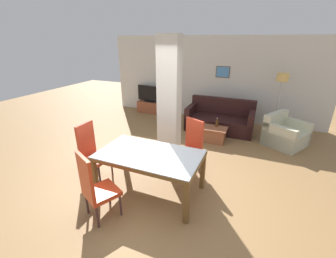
{
  "coord_description": "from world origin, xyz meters",
  "views": [
    {
      "loc": [
        1.63,
        -3.01,
        2.61
      ],
      "look_at": [
        0.0,
        0.82,
        0.92
      ],
      "focal_mm": 24.0,
      "sensor_mm": 36.0,
      "label": 1
    }
  ],
  "objects_px": {
    "sofa": "(220,120)",
    "dining_chair_far_right": "(190,146)",
    "armchair": "(284,135)",
    "floor_lamp": "(282,83)",
    "dining_chair_near_left": "(95,186)",
    "dining_table": "(150,161)",
    "coffee_table": "(214,134)",
    "tv_screen": "(150,94)",
    "bottle": "(217,123)",
    "tv_stand": "(150,107)",
    "dining_chair_head_left": "(92,150)"
  },
  "relations": [
    {
      "from": "dining_chair_near_left",
      "to": "dining_chair_far_right",
      "type": "distance_m",
      "value": 2.05
    },
    {
      "from": "armchair",
      "to": "coffee_table",
      "type": "xyz_separation_m",
      "value": [
        -1.72,
        -0.52,
        -0.08
      ]
    },
    {
      "from": "sofa",
      "to": "tv_screen",
      "type": "distance_m",
      "value": 2.88
    },
    {
      "from": "dining_chair_far_right",
      "to": "bottle",
      "type": "height_order",
      "value": "dining_chair_far_right"
    },
    {
      "from": "sofa",
      "to": "tv_stand",
      "type": "bearing_deg",
      "value": -14.85
    },
    {
      "from": "dining_chair_far_right",
      "to": "armchair",
      "type": "relative_size",
      "value": 0.92
    },
    {
      "from": "dining_chair_near_left",
      "to": "tv_screen",
      "type": "relative_size",
      "value": 1.1
    },
    {
      "from": "coffee_table",
      "to": "floor_lamp",
      "type": "distance_m",
      "value": 2.4
    },
    {
      "from": "dining_table",
      "to": "bottle",
      "type": "xyz_separation_m",
      "value": [
        0.63,
        2.7,
        -0.14
      ]
    },
    {
      "from": "dining_chair_far_right",
      "to": "dining_chair_near_left",
      "type": "bearing_deg",
      "value": 89.51
    },
    {
      "from": "dining_chair_head_left",
      "to": "tv_stand",
      "type": "bearing_deg",
      "value": -167.76
    },
    {
      "from": "dining_table",
      "to": "tv_stand",
      "type": "distance_m",
      "value": 4.78
    },
    {
      "from": "coffee_table",
      "to": "tv_stand",
      "type": "distance_m",
      "value": 3.24
    },
    {
      "from": "tv_screen",
      "to": "floor_lamp",
      "type": "xyz_separation_m",
      "value": [
        4.28,
        -0.25,
        0.75
      ]
    },
    {
      "from": "sofa",
      "to": "floor_lamp",
      "type": "relative_size",
      "value": 1.13
    },
    {
      "from": "armchair",
      "to": "floor_lamp",
      "type": "relative_size",
      "value": 0.71
    },
    {
      "from": "bottle",
      "to": "coffee_table",
      "type": "bearing_deg",
      "value": -102.51
    },
    {
      "from": "sofa",
      "to": "dining_table",
      "type": "bearing_deg",
      "value": 80.77
    },
    {
      "from": "sofa",
      "to": "dining_chair_far_right",
      "type": "bearing_deg",
      "value": 87.13
    },
    {
      "from": "tv_stand",
      "to": "dining_chair_far_right",
      "type": "bearing_deg",
      "value": -51.36
    },
    {
      "from": "dining_chair_near_left",
      "to": "armchair",
      "type": "distance_m",
      "value": 4.87
    },
    {
      "from": "dining_chair_near_left",
      "to": "tv_screen",
      "type": "xyz_separation_m",
      "value": [
        -1.75,
        5.13,
        0.12
      ]
    },
    {
      "from": "armchair",
      "to": "tv_stand",
      "type": "bearing_deg",
      "value": -73.88
    },
    {
      "from": "bottle",
      "to": "floor_lamp",
      "type": "xyz_separation_m",
      "value": [
        1.46,
        1.28,
        0.96
      ]
    },
    {
      "from": "dining_chair_far_right",
      "to": "floor_lamp",
      "type": "height_order",
      "value": "floor_lamp"
    },
    {
      "from": "sofa",
      "to": "tv_screen",
      "type": "height_order",
      "value": "tv_screen"
    },
    {
      "from": "dining_table",
      "to": "floor_lamp",
      "type": "bearing_deg",
      "value": 62.34
    },
    {
      "from": "dining_chair_head_left",
      "to": "tv_stand",
      "type": "height_order",
      "value": "dining_chair_head_left"
    },
    {
      "from": "sofa",
      "to": "bottle",
      "type": "relative_size",
      "value": 7.99
    },
    {
      "from": "dining_table",
      "to": "dining_chair_far_right",
      "type": "height_order",
      "value": "dining_chair_far_right"
    },
    {
      "from": "dining_table",
      "to": "coffee_table",
      "type": "bearing_deg",
      "value": 76.88
    },
    {
      "from": "dining_chair_head_left",
      "to": "bottle",
      "type": "height_order",
      "value": "dining_chair_head_left"
    },
    {
      "from": "dining_chair_far_right",
      "to": "tv_screen",
      "type": "height_order",
      "value": "dining_chair_far_right"
    },
    {
      "from": "dining_chair_near_left",
      "to": "tv_stand",
      "type": "bearing_deg",
      "value": 134.85
    },
    {
      "from": "dining_table",
      "to": "sofa",
      "type": "bearing_deg",
      "value": 80.77
    },
    {
      "from": "armchair",
      "to": "floor_lamp",
      "type": "height_order",
      "value": "floor_lamp"
    },
    {
      "from": "dining_chair_near_left",
      "to": "coffee_table",
      "type": "height_order",
      "value": "dining_chair_near_left"
    },
    {
      "from": "dining_chair_far_right",
      "to": "coffee_table",
      "type": "xyz_separation_m",
      "value": [
        0.16,
        1.63,
        -0.37
      ]
    },
    {
      "from": "tv_screen",
      "to": "floor_lamp",
      "type": "bearing_deg",
      "value": -176.46
    },
    {
      "from": "dining_chair_near_left",
      "to": "floor_lamp",
      "type": "relative_size",
      "value": 0.65
    },
    {
      "from": "tv_screen",
      "to": "dining_chair_far_right",
      "type": "bearing_deg",
      "value": 135.5
    },
    {
      "from": "tv_stand",
      "to": "tv_screen",
      "type": "distance_m",
      "value": 0.49
    },
    {
      "from": "tv_stand",
      "to": "armchair",
      "type": "bearing_deg",
      "value": -14.14
    },
    {
      "from": "sofa",
      "to": "tv_screen",
      "type": "xyz_separation_m",
      "value": [
        -2.76,
        0.73,
        0.39
      ]
    },
    {
      "from": "tv_stand",
      "to": "floor_lamp",
      "type": "height_order",
      "value": "floor_lamp"
    },
    {
      "from": "coffee_table",
      "to": "bottle",
      "type": "relative_size",
      "value": 2.7
    },
    {
      "from": "dining_chair_far_right",
      "to": "floor_lamp",
      "type": "xyz_separation_m",
      "value": [
        1.65,
        3.04,
        0.87
      ]
    },
    {
      "from": "dining_chair_near_left",
      "to": "floor_lamp",
      "type": "distance_m",
      "value": 5.57
    },
    {
      "from": "dining_chair_head_left",
      "to": "floor_lamp",
      "type": "bearing_deg",
      "value": 139.85
    },
    {
      "from": "dining_chair_far_right",
      "to": "bottle",
      "type": "relative_size",
      "value": 4.61
    }
  ]
}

